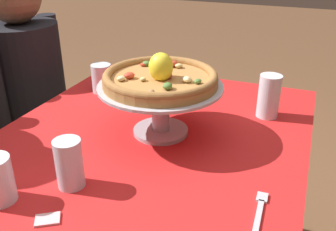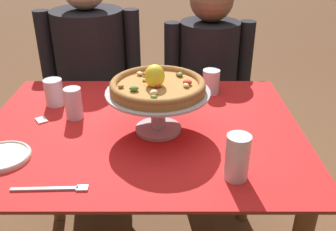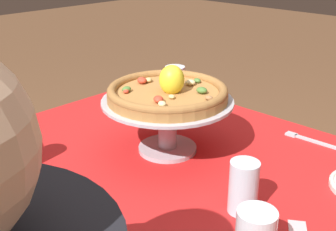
{
  "view_description": "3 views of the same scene",
  "coord_description": "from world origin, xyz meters",
  "px_view_note": "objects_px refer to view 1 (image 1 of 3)",
  "views": [
    {
      "loc": [
        -0.84,
        -0.4,
        1.29
      ],
      "look_at": [
        0.11,
        -0.02,
        0.79
      ],
      "focal_mm": 40.01,
      "sensor_mm": 36.0,
      "label": 1
    },
    {
      "loc": [
        0.09,
        -1.17,
        1.41
      ],
      "look_at": [
        0.09,
        0.04,
        0.78
      ],
      "focal_mm": 39.93,
      "sensor_mm": 36.0,
      "label": 2
    },
    {
      "loc": [
        -0.68,
        0.75,
        1.31
      ],
      "look_at": [
        0.08,
        -0.04,
        0.85
      ],
      "focal_mm": 45.42,
      "sensor_mm": 36.0,
      "label": 3
    }
  ],
  "objects_px": {
    "pizza": "(160,78)",
    "sugar_packet": "(48,219)",
    "dinner_fork": "(258,220)",
    "water_glass_side_left": "(70,167)",
    "water_glass_back_right": "(102,80)",
    "diner_right": "(34,119)",
    "pizza_stand": "(160,100)",
    "water_glass_front_right": "(269,99)"
  },
  "relations": [
    {
      "from": "sugar_packet",
      "to": "dinner_fork",
      "type": "bearing_deg",
      "value": -68.86
    },
    {
      "from": "pizza",
      "to": "water_glass_back_right",
      "type": "relative_size",
      "value": 3.09
    },
    {
      "from": "water_glass_back_right",
      "to": "sugar_packet",
      "type": "height_order",
      "value": "water_glass_back_right"
    },
    {
      "from": "pizza_stand",
      "to": "diner_right",
      "type": "height_order",
      "value": "diner_right"
    },
    {
      "from": "pizza_stand",
      "to": "water_glass_back_right",
      "type": "bearing_deg",
      "value": 56.31
    },
    {
      "from": "water_glass_back_right",
      "to": "sugar_packet",
      "type": "distance_m",
      "value": 0.7
    },
    {
      "from": "water_glass_front_right",
      "to": "dinner_fork",
      "type": "distance_m",
      "value": 0.52
    },
    {
      "from": "pizza",
      "to": "diner_right",
      "type": "height_order",
      "value": "diner_right"
    },
    {
      "from": "water_glass_front_right",
      "to": "dinner_fork",
      "type": "xyz_separation_m",
      "value": [
        -0.51,
        -0.06,
        -0.06
      ]
    },
    {
      "from": "dinner_fork",
      "to": "water_glass_front_right",
      "type": "bearing_deg",
      "value": 6.19
    },
    {
      "from": "sugar_packet",
      "to": "water_glass_side_left",
      "type": "bearing_deg",
      "value": 10.96
    },
    {
      "from": "sugar_packet",
      "to": "diner_right",
      "type": "relative_size",
      "value": 0.04
    },
    {
      "from": "water_glass_back_right",
      "to": "diner_right",
      "type": "xyz_separation_m",
      "value": [
        0.03,
        0.38,
        -0.24
      ]
    },
    {
      "from": "diner_right",
      "to": "dinner_fork",
      "type": "bearing_deg",
      "value": -116.91
    },
    {
      "from": "sugar_packet",
      "to": "diner_right",
      "type": "distance_m",
      "value": 0.95
    },
    {
      "from": "water_glass_back_right",
      "to": "pizza_stand",
      "type": "bearing_deg",
      "value": -123.69
    },
    {
      "from": "water_glass_side_left",
      "to": "pizza",
      "type": "bearing_deg",
      "value": -16.85
    },
    {
      "from": "water_glass_side_left",
      "to": "water_glass_front_right",
      "type": "xyz_separation_m",
      "value": [
        0.54,
        -0.37,
        0.01
      ]
    },
    {
      "from": "pizza_stand",
      "to": "diner_right",
      "type": "relative_size",
      "value": 0.3
    },
    {
      "from": "water_glass_side_left",
      "to": "sugar_packet",
      "type": "relative_size",
      "value": 2.39
    },
    {
      "from": "dinner_fork",
      "to": "sugar_packet",
      "type": "xyz_separation_m",
      "value": [
        -0.16,
        0.4,
        -0.0
      ]
    },
    {
      "from": "water_glass_side_left",
      "to": "water_glass_front_right",
      "type": "distance_m",
      "value": 0.66
    },
    {
      "from": "pizza",
      "to": "sugar_packet",
      "type": "relative_size",
      "value": 6.41
    },
    {
      "from": "pizza",
      "to": "sugar_packet",
      "type": "xyz_separation_m",
      "value": [
        -0.44,
        0.07,
        -0.17
      ]
    },
    {
      "from": "water_glass_front_right",
      "to": "dinner_fork",
      "type": "bearing_deg",
      "value": -173.81
    },
    {
      "from": "pizza_stand",
      "to": "water_glass_front_right",
      "type": "relative_size",
      "value": 2.56
    },
    {
      "from": "pizza",
      "to": "water_glass_side_left",
      "type": "bearing_deg",
      "value": 163.15
    },
    {
      "from": "water_glass_back_right",
      "to": "sugar_packet",
      "type": "relative_size",
      "value": 2.08
    },
    {
      "from": "pizza",
      "to": "diner_right",
      "type": "bearing_deg",
      "value": 70.78
    },
    {
      "from": "diner_right",
      "to": "sugar_packet",
      "type": "bearing_deg",
      "value": -137.11
    },
    {
      "from": "water_glass_back_right",
      "to": "diner_right",
      "type": "distance_m",
      "value": 0.45
    },
    {
      "from": "diner_right",
      "to": "water_glass_front_right",
      "type": "bearing_deg",
      "value": -90.95
    },
    {
      "from": "water_glass_back_right",
      "to": "water_glass_side_left",
      "type": "height_order",
      "value": "water_glass_side_left"
    },
    {
      "from": "pizza",
      "to": "diner_right",
      "type": "distance_m",
      "value": 0.83
    },
    {
      "from": "dinner_fork",
      "to": "sugar_packet",
      "type": "bearing_deg",
      "value": 111.14
    },
    {
      "from": "water_glass_side_left",
      "to": "dinner_fork",
      "type": "relative_size",
      "value": 0.56
    },
    {
      "from": "water_glass_back_right",
      "to": "water_glass_side_left",
      "type": "distance_m",
      "value": 0.58
    },
    {
      "from": "water_glass_back_right",
      "to": "water_glass_side_left",
      "type": "relative_size",
      "value": 0.87
    },
    {
      "from": "water_glass_back_right",
      "to": "water_glass_front_right",
      "type": "bearing_deg",
      "value": -88.88
    },
    {
      "from": "pizza_stand",
      "to": "pizza",
      "type": "distance_m",
      "value": 0.07
    },
    {
      "from": "pizza",
      "to": "sugar_packet",
      "type": "distance_m",
      "value": 0.47
    },
    {
      "from": "water_glass_side_left",
      "to": "sugar_packet",
      "type": "height_order",
      "value": "water_glass_side_left"
    }
  ]
}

